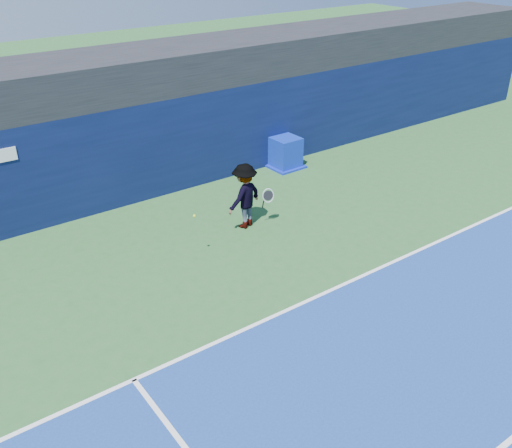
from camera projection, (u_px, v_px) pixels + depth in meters
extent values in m
plane|color=#295A28|center=(434.00, 361.00, 11.19)|extent=(80.00, 80.00, 0.00)
cube|color=white|center=(330.00, 290.00, 13.33)|extent=(24.00, 0.10, 0.01)
cube|color=black|center=(151.00, 69.00, 17.72)|extent=(36.00, 3.00, 1.20)
cube|color=#0A1238|center=(171.00, 142.00, 17.99)|extent=(36.00, 1.00, 3.00)
cube|color=#0B23A0|center=(285.00, 152.00, 19.84)|extent=(0.92, 0.92, 1.08)
cube|color=#0C1DA8|center=(285.00, 166.00, 20.07)|extent=(1.15, 1.15, 0.07)
imported|color=white|center=(245.00, 196.00, 15.75)|extent=(1.35, 1.00, 1.87)
cylinder|color=black|center=(263.00, 204.00, 15.94)|extent=(0.09, 0.17, 0.30)
torus|color=silver|center=(268.00, 196.00, 15.86)|extent=(0.34, 0.19, 0.34)
cylinder|color=black|center=(268.00, 196.00, 15.86)|extent=(0.29, 0.15, 0.28)
sphere|color=#D2DC18|center=(194.00, 216.00, 14.03)|extent=(0.07, 0.07, 0.07)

